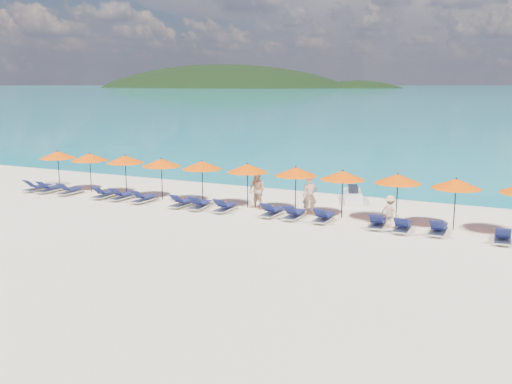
% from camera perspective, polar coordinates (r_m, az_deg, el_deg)
% --- Properties ---
extents(ground, '(1400.00, 1400.00, 0.00)m').
position_cam_1_polar(ground, '(24.11, -3.08, -4.03)').
color(ground, beige).
extents(headland_main, '(374.00, 242.00, 126.50)m').
position_cam_1_polar(headland_main, '(642.55, -3.55, 6.99)').
color(headland_main, black).
rests_on(headland_main, ground).
extents(headland_small, '(162.00, 126.00, 85.50)m').
position_cam_1_polar(headland_small, '(603.80, 10.04, 6.88)').
color(headland_small, black).
rests_on(headland_small, ground).
extents(jetski, '(1.57, 2.46, 0.82)m').
position_cam_1_polar(jetski, '(30.48, 9.66, -0.34)').
color(jetski, white).
rests_on(jetski, ground).
extents(beachgoer_a, '(0.81, 0.68, 1.88)m').
position_cam_1_polar(beachgoer_a, '(27.00, 5.40, -0.38)').
color(beachgoer_a, tan).
rests_on(beachgoer_a, ground).
extents(beachgoer_b, '(1.03, 0.77, 1.89)m').
position_cam_1_polar(beachgoer_b, '(28.19, 0.10, 0.16)').
color(beachgoer_b, tan).
rests_on(beachgoer_b, ground).
extents(beachgoer_c, '(0.99, 0.66, 1.41)m').
position_cam_1_polar(beachgoer_c, '(25.36, 13.25, -1.92)').
color(beachgoer_c, tan).
rests_on(beachgoer_c, ground).
extents(umbrella_0, '(2.10, 2.10, 2.28)m').
position_cam_1_polar(umbrella_0, '(35.49, -19.22, 3.54)').
color(umbrella_0, black).
rests_on(umbrella_0, ground).
extents(umbrella_1, '(2.10, 2.10, 2.28)m').
position_cam_1_polar(umbrella_1, '(33.83, -16.30, 3.37)').
color(umbrella_1, black).
rests_on(umbrella_1, ground).
extents(umbrella_2, '(2.10, 2.10, 2.28)m').
position_cam_1_polar(umbrella_2, '(32.36, -12.95, 3.21)').
color(umbrella_2, black).
rests_on(umbrella_2, ground).
extents(umbrella_3, '(2.10, 2.10, 2.28)m').
position_cam_1_polar(umbrella_3, '(30.68, -9.44, 2.92)').
color(umbrella_3, black).
rests_on(umbrella_3, ground).
extents(umbrella_4, '(2.10, 2.10, 2.28)m').
position_cam_1_polar(umbrella_4, '(29.44, -5.42, 2.69)').
color(umbrella_4, black).
rests_on(umbrella_4, ground).
extents(umbrella_5, '(2.10, 2.10, 2.28)m').
position_cam_1_polar(umbrella_5, '(28.30, -0.86, 2.40)').
color(umbrella_5, black).
rests_on(umbrella_5, ground).
extents(umbrella_6, '(2.10, 2.10, 2.28)m').
position_cam_1_polar(umbrella_6, '(27.28, 4.00, 2.06)').
color(umbrella_6, black).
rests_on(umbrella_6, ground).
extents(umbrella_7, '(2.10, 2.10, 2.28)m').
position_cam_1_polar(umbrella_7, '(26.44, 8.67, 1.67)').
color(umbrella_7, black).
rests_on(umbrella_7, ground).
extents(umbrella_8, '(2.10, 2.10, 2.28)m').
position_cam_1_polar(umbrella_8, '(25.97, 14.00, 1.30)').
color(umbrella_8, black).
rests_on(umbrella_8, ground).
extents(umbrella_9, '(2.10, 2.10, 2.28)m').
position_cam_1_polar(umbrella_9, '(25.42, 19.39, 0.80)').
color(umbrella_9, black).
rests_on(umbrella_9, ground).
extents(lounger_0, '(0.79, 1.76, 0.66)m').
position_cam_1_polar(lounger_0, '(35.30, -21.03, 0.45)').
color(lounger_0, silver).
rests_on(lounger_0, ground).
extents(lounger_1, '(0.68, 1.72, 0.66)m').
position_cam_1_polar(lounger_1, '(34.62, -19.90, 0.33)').
color(lounger_1, silver).
rests_on(lounger_1, ground).
extents(lounger_2, '(0.63, 1.70, 0.66)m').
position_cam_1_polar(lounger_2, '(33.61, -18.10, 0.14)').
color(lounger_2, silver).
rests_on(lounger_2, ground).
extents(lounger_3, '(0.64, 1.71, 0.66)m').
position_cam_1_polar(lounger_3, '(32.07, -14.89, -0.18)').
color(lounger_3, silver).
rests_on(lounger_3, ground).
extents(lounger_4, '(0.67, 1.72, 0.66)m').
position_cam_1_polar(lounger_4, '(31.36, -13.23, -0.35)').
color(lounger_4, silver).
rests_on(lounger_4, ground).
extents(lounger_5, '(0.71, 1.73, 0.66)m').
position_cam_1_polar(lounger_5, '(30.43, -11.12, -0.61)').
color(lounger_5, silver).
rests_on(lounger_5, ground).
extents(lounger_6, '(0.77, 1.75, 0.66)m').
position_cam_1_polar(lounger_6, '(29.04, -7.33, -1.04)').
color(lounger_6, silver).
rests_on(lounger_6, ground).
extents(lounger_7, '(0.76, 1.75, 0.66)m').
position_cam_1_polar(lounger_7, '(28.48, -5.61, -1.24)').
color(lounger_7, silver).
rests_on(lounger_7, ground).
extents(lounger_8, '(0.63, 1.70, 0.66)m').
position_cam_1_polar(lounger_8, '(27.81, -3.09, -1.50)').
color(lounger_8, silver).
rests_on(lounger_8, ground).
extents(lounger_9, '(0.69, 1.73, 0.66)m').
position_cam_1_polar(lounger_9, '(26.83, 1.65, -1.95)').
color(lounger_9, silver).
rests_on(lounger_9, ground).
extents(lounger_10, '(0.65, 1.71, 0.66)m').
position_cam_1_polar(lounger_10, '(26.36, 3.87, -2.21)').
color(lounger_10, silver).
rests_on(lounger_10, ground).
extents(lounger_11, '(0.63, 1.70, 0.66)m').
position_cam_1_polar(lounger_11, '(25.92, 6.80, -2.49)').
color(lounger_11, silver).
rests_on(lounger_11, ground).
extents(lounger_12, '(0.75, 1.74, 0.66)m').
position_cam_1_polar(lounger_12, '(25.27, 12.07, -3.00)').
color(lounger_12, silver).
rests_on(lounger_12, ground).
extents(lounger_13, '(0.69, 1.72, 0.66)m').
position_cam_1_polar(lounger_13, '(24.88, 14.45, -3.33)').
color(lounger_13, silver).
rests_on(lounger_13, ground).
extents(lounger_14, '(0.62, 1.70, 0.66)m').
position_cam_1_polar(lounger_14, '(24.83, 17.77, -3.54)').
color(lounger_14, silver).
rests_on(lounger_14, ground).
extents(lounger_15, '(0.69, 1.72, 0.66)m').
position_cam_1_polar(lounger_15, '(24.49, 23.45, -4.13)').
color(lounger_15, silver).
rests_on(lounger_15, ground).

